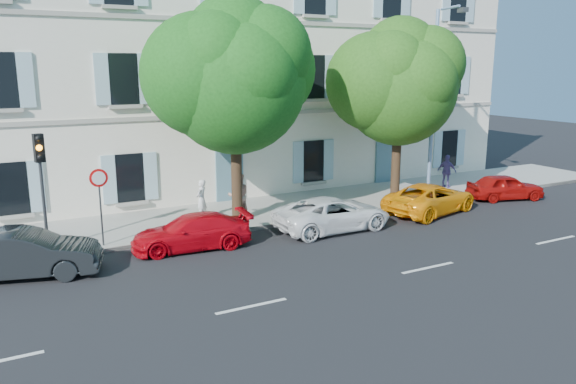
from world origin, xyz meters
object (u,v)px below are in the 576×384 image
car_dark_sedan (24,254)px  car_red_coupe (191,232)px  traffic_light (41,167)px  pedestrian_c (447,171)px  car_yellow_supercar (430,198)px  road_sign (100,191)px  street_lamp (436,93)px  pedestrian_a (201,199)px  car_white_coupe (333,214)px  tree_left (235,83)px  tree_right (399,88)px  car_red_hatchback (505,187)px  pedestrian_b (239,196)px

car_dark_sedan → car_red_coupe: size_ratio=1.07×
traffic_light → pedestrian_c: size_ratio=2.34×
car_yellow_supercar → pedestrian_c: (3.74, 2.97, 0.34)m
car_dark_sedan → road_sign: 3.23m
street_lamp → pedestrian_a: size_ratio=5.33×
car_white_coupe → tree_left: (-2.91, 2.40, 4.85)m
tree_right → car_red_coupe: bearing=-168.9°
car_red_hatchback → pedestrian_c: 2.96m
pedestrian_a → pedestrian_b: (1.36, -0.59, 0.11)m
car_white_coupe → pedestrian_c: pedestrian_c is taller
car_white_coupe → car_yellow_supercar: 5.01m
tree_left → pedestrian_b: size_ratio=4.59×
car_yellow_supercar → street_lamp: (1.62, 1.77, 4.29)m
pedestrian_c → street_lamp: bearing=95.9°
car_white_coupe → traffic_light: 10.32m
car_red_coupe → road_sign: (-2.69, 1.30, 1.47)m
car_red_coupe → car_red_hatchback: (15.25, 0.00, 0.01)m
car_white_coupe → road_sign: size_ratio=1.72×
street_lamp → pedestrian_a: street_lamp is taller
road_sign → car_yellow_supercar: bearing=-6.6°
road_sign → car_dark_sedan: bearing=-149.2°
traffic_light → car_dark_sedan: bearing=-113.9°
car_red_hatchback → street_lamp: 5.57m
car_white_coupe → tree_right: (4.92, 2.44, 4.50)m
tree_left → traffic_light: (-6.93, -0.34, -2.53)m
pedestrian_b → car_white_coupe: bearing=147.4°
car_dark_sedan → car_red_hatchback: car_dark_sedan is taller
tree_left → street_lamp: street_lamp is taller
car_yellow_supercar → tree_right: bearing=-11.9°
car_dark_sedan → car_yellow_supercar: 15.67m
car_white_coupe → pedestrian_a: (-4.01, 3.40, 0.31)m
car_dark_sedan → car_red_coupe: (5.21, 0.21, -0.13)m
car_red_coupe → traffic_light: 5.25m
street_lamp → pedestrian_a: (-10.65, 1.44, -3.98)m
car_red_hatchback → pedestrian_c: (-1.04, 2.74, 0.38)m
car_red_coupe → car_yellow_supercar: car_yellow_supercar is taller
pedestrian_a → tree_right: bearing=129.9°
car_dark_sedan → pedestrian_c: size_ratio=2.62×
car_red_hatchback → tree_right: (-4.87, 2.03, 4.54)m
car_yellow_supercar → pedestrian_b: size_ratio=2.53×
tree_left → street_lamp: (9.54, -0.43, -0.56)m
car_dark_sedan → car_white_coupe: 10.67m
traffic_light → pedestrian_a: traffic_light is taller
tree_left → tree_right: tree_left is taller
tree_left → car_red_coupe: bearing=-142.0°
car_red_hatchback → traffic_light: (-19.63, 1.64, 2.35)m
street_lamp → pedestrian_b: (-9.28, 0.85, -3.87)m
traffic_light → car_red_hatchback: bearing=-4.8°
car_dark_sedan → car_white_coupe: car_dark_sedan is taller
car_dark_sedan → tree_right: bearing=-65.9°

